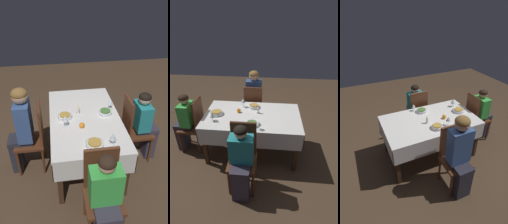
# 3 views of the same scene
# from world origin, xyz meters

# --- Properties ---
(ground_plane) EXTENTS (8.00, 8.00, 0.00)m
(ground_plane) POSITION_xyz_m (0.00, 0.00, 0.00)
(ground_plane) COLOR #4C3826
(dining_table) EXTENTS (1.55, 0.92, 0.75)m
(dining_table) POSITION_xyz_m (0.00, 0.00, 0.66)
(dining_table) COLOR white
(dining_table) RESTS_ON ground_plane
(chair_south) EXTENTS (0.38, 0.38, 0.99)m
(chair_south) POSITION_xyz_m (0.05, -0.68, 0.54)
(chair_south) COLOR #562D19
(chair_south) RESTS_ON ground_plane
(chair_east) EXTENTS (0.38, 0.38, 0.99)m
(chair_east) POSITION_xyz_m (0.99, 0.03, 0.54)
(chair_east) COLOR #562D19
(chair_east) RESTS_ON ground_plane
(chair_north) EXTENTS (0.38, 0.38, 0.99)m
(chair_north) POSITION_xyz_m (0.05, 0.68, 0.54)
(chair_north) COLOR #562D19
(chair_north) RESTS_ON ground_plane
(person_adult_denim) EXTENTS (0.30, 0.34, 1.24)m
(person_adult_denim) POSITION_xyz_m (0.05, -0.83, 0.70)
(person_adult_denim) COLOR #282833
(person_adult_denim) RESTS_ON ground_plane
(person_child_green) EXTENTS (0.33, 0.30, 1.07)m
(person_child_green) POSITION_xyz_m (1.16, 0.03, 0.59)
(person_child_green) COLOR #383342
(person_child_green) RESTS_ON ground_plane
(person_child_teal) EXTENTS (0.30, 0.33, 1.06)m
(person_child_teal) POSITION_xyz_m (0.05, 0.84, 0.58)
(person_child_teal) COLOR #383342
(person_child_teal) RESTS_ON ground_plane
(bowl_south) EXTENTS (0.19, 0.19, 0.06)m
(bowl_south) POSITION_xyz_m (-0.01, -0.26, 0.77)
(bowl_south) COLOR silver
(bowl_south) RESTS_ON dining_table
(wine_glass_south) EXTENTS (0.08, 0.08, 0.16)m
(wine_glass_south) POSITION_xyz_m (0.19, -0.27, 0.86)
(wine_glass_south) COLOR white
(wine_glass_south) RESTS_ON dining_table
(bowl_east) EXTENTS (0.21, 0.21, 0.06)m
(bowl_east) POSITION_xyz_m (0.58, 0.02, 0.77)
(bowl_east) COLOR silver
(bowl_east) RESTS_ON dining_table
(wine_glass_east) EXTENTS (0.08, 0.08, 0.15)m
(wine_glass_east) POSITION_xyz_m (0.58, 0.22, 0.85)
(wine_glass_east) COLOR white
(wine_glass_east) RESTS_ON dining_table
(bowl_north) EXTENTS (0.18, 0.18, 0.06)m
(bowl_north) POSITION_xyz_m (-0.03, 0.29, 0.77)
(bowl_north) COLOR silver
(bowl_north) RESTS_ON dining_table
(wine_glass_north) EXTENTS (0.06, 0.06, 0.13)m
(wine_glass_north) POSITION_xyz_m (-0.14, 0.38, 0.84)
(wine_glass_north) COLOR white
(wine_glass_north) RESTS_ON dining_table
(candle_centerpiece) EXTENTS (0.06, 0.06, 0.13)m
(candle_centerpiece) POSITION_xyz_m (-0.09, -0.08, 0.79)
(candle_centerpiece) COLOR beige
(candle_centerpiece) RESTS_ON dining_table
(orange_fruit) EXTENTS (0.07, 0.07, 0.07)m
(orange_fruit) POSITION_xyz_m (0.23, -0.07, 0.78)
(orange_fruit) COLOR orange
(orange_fruit) RESTS_ON dining_table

